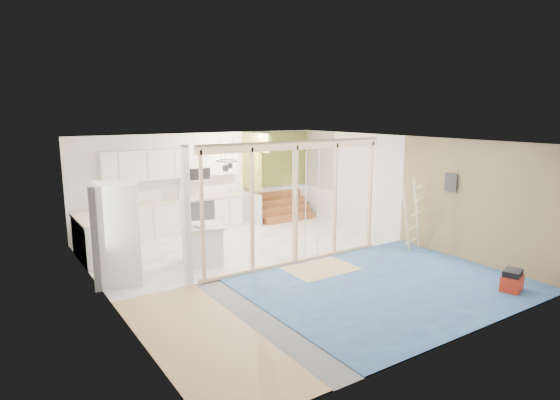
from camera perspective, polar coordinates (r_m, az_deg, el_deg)
room at (r=9.50m, az=0.48°, el=-0.60°), size 7.01×8.01×2.61m
floor_overlays at (r=9.93m, az=0.62°, el=-7.82°), size 7.00×8.00×0.03m
stud_frame at (r=9.32m, az=-0.75°, el=0.98°), size 4.66×0.14×2.60m
base_cabinets at (r=11.97m, az=-15.09°, el=-2.67°), size 4.45×2.24×0.93m
upper_cabinets at (r=12.42m, az=-12.69°, el=4.26°), size 3.60×0.41×0.85m
green_partition at (r=13.68m, az=-0.94°, el=1.41°), size 2.25×1.51×2.60m
pot_rack at (r=10.86m, az=-6.45°, el=4.48°), size 0.52×0.52×0.72m
sheathing_panel at (r=10.56m, az=22.76°, el=-0.29°), size 0.02×4.00×2.60m
electrical_panel at (r=10.81m, az=20.12°, el=2.01°), size 0.04×0.30×0.40m
ceiling_light at (r=12.61m, az=-1.84°, el=7.90°), size 0.32×0.32×0.08m
fridge at (r=9.16m, az=-19.19°, el=-3.90°), size 1.03×1.00×1.90m
island at (r=10.03m, az=-9.45°, el=-5.36°), size 1.04×1.04×0.83m
bowl at (r=9.77m, az=-9.78°, el=-3.04°), size 0.38×0.38×0.07m
soap_bottle_a at (r=12.35m, az=-12.21°, el=0.73°), size 0.13×0.13×0.28m
soap_bottle_b at (r=13.01m, az=-5.95°, el=1.19°), size 0.09×0.09×0.18m
toolbox at (r=9.43m, az=26.43°, el=-8.86°), size 0.49×0.42×0.40m
ladder at (r=11.10m, az=15.86°, el=-1.74°), size 0.89×0.06×1.65m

